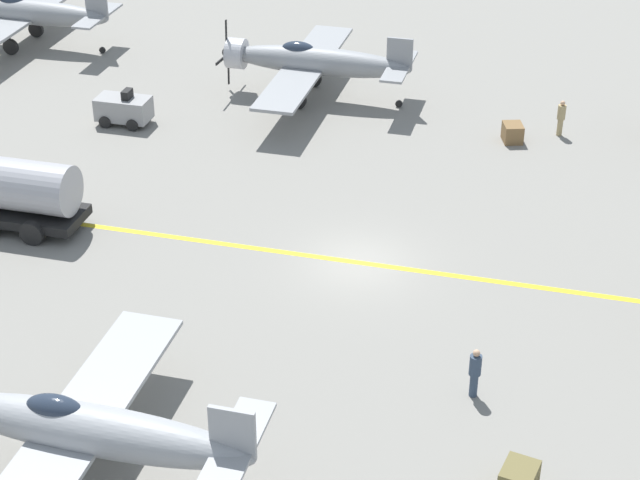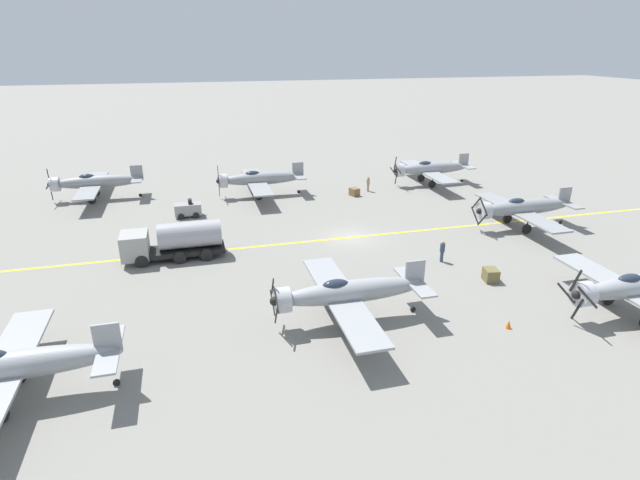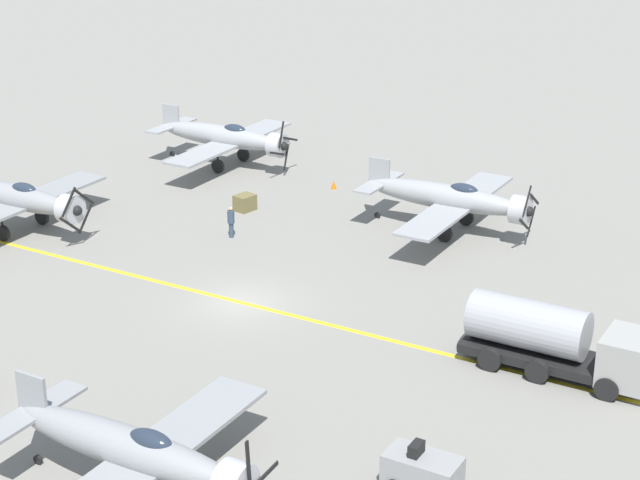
{
  "view_description": "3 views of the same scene",
  "coord_description": "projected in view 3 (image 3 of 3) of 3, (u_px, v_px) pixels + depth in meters",
  "views": [
    {
      "loc": [
        -34.33,
        -7.54,
        21.69
      ],
      "look_at": [
        -1.97,
        1.02,
        1.98
      ],
      "focal_mm": 60.0,
      "sensor_mm": 36.0,
      "label": 1
    },
    {
      "loc": [
        -39.86,
        13.46,
        16.36
      ],
      "look_at": [
        -4.86,
        4.16,
        2.03
      ],
      "focal_mm": 28.0,
      "sensor_mm": 36.0,
      "label": 2
    },
    {
      "loc": [
        38.52,
        26.62,
        21.48
      ],
      "look_at": [
        -1.0,
        3.77,
        3.64
      ],
      "focal_mm": 60.0,
      "sensor_mm": 36.0,
      "label": 3
    }
  ],
  "objects": [
    {
      "name": "airplane_near_center",
      "position": [
        15.0,
        198.0,
        59.54
      ],
      "size": [
        12.0,
        9.98,
        3.65
      ],
      "rotation": [
        0.0,
        0.0,
        -0.24
      ],
      "color": "gray",
      "rests_on": "ground"
    },
    {
      "name": "ground_crew_inspecting",
      "position": [
        231.0,
        221.0,
        59.05
      ],
      "size": [
        0.39,
        0.39,
        1.79
      ],
      "color": "#334256",
      "rests_on": "ground"
    },
    {
      "name": "airplane_mid_left",
      "position": [
        451.0,
        198.0,
        59.42
      ],
      "size": [
        12.0,
        9.98,
        3.65
      ],
      "rotation": [
        0.0,
        0.0,
        0.22
      ],
      "color": "#949799",
      "rests_on": "ground"
    },
    {
      "name": "supply_crate_by_tanker",
      "position": [
        245.0,
        203.0,
        63.38
      ],
      "size": [
        1.3,
        1.15,
        0.95
      ],
      "primitive_type": "cube",
      "rotation": [
        0.0,
        0.0,
        -0.19
      ],
      "color": "brown",
      "rests_on": "ground"
    },
    {
      "name": "taxiway_stripe",
      "position": [
        242.0,
        303.0,
        51.28
      ],
      "size": [
        0.3,
        160.0,
        0.01
      ],
      "primitive_type": "cube",
      "color": "yellow",
      "rests_on": "ground"
    },
    {
      "name": "traffic_cone",
      "position": [
        334.0,
        185.0,
        67.15
      ],
      "size": [
        0.36,
        0.36,
        0.55
      ],
      "primitive_type": "cone",
      "color": "orange",
      "rests_on": "ground"
    },
    {
      "name": "tow_tractor",
      "position": [
        422.0,
        471.0,
        36.59
      ],
      "size": [
        1.57,
        2.6,
        1.79
      ],
      "color": "gray",
      "rests_on": "ground"
    },
    {
      "name": "ground_plane",
      "position": [
        242.0,
        303.0,
        51.29
      ],
      "size": [
        400.0,
        400.0,
        0.0
      ],
      "primitive_type": "plane",
      "color": "gray"
    },
    {
      "name": "fuel_tanker",
      "position": [
        559.0,
        341.0,
        44.19
      ],
      "size": [
        2.67,
        8.0,
        2.98
      ],
      "color": "black",
      "rests_on": "ground"
    },
    {
      "name": "airplane_near_left",
      "position": [
        226.0,
        137.0,
        71.0
      ],
      "size": [
        12.0,
        9.98,
        3.73
      ],
      "rotation": [
        0.0,
        0.0,
        -0.17
      ],
      "color": "#96989B",
      "rests_on": "ground"
    },
    {
      "name": "airplane_mid_right",
      "position": [
        134.0,
        451.0,
        35.53
      ],
      "size": [
        12.0,
        9.98,
        3.8
      ],
      "rotation": [
        0.0,
        0.0,
        0.23
      ],
      "color": "gray",
      "rests_on": "ground"
    }
  ]
}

